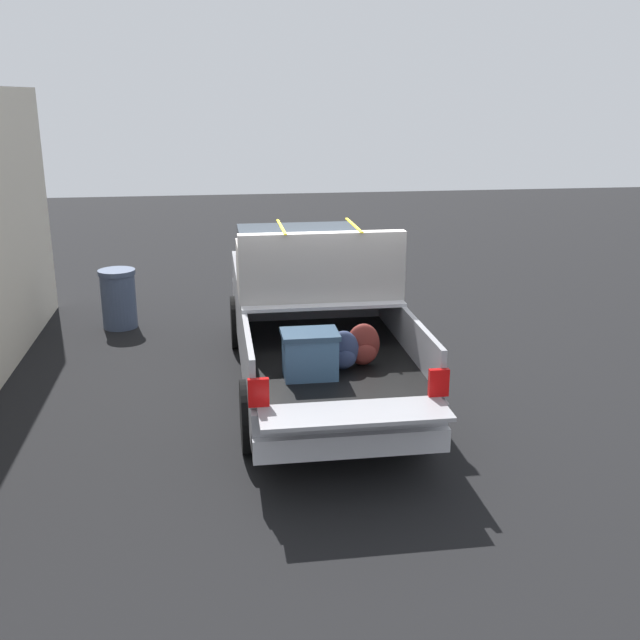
% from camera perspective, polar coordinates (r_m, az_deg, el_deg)
% --- Properties ---
extents(ground_plane, '(40.00, 40.00, 0.00)m').
position_cam_1_polar(ground_plane, '(9.97, -0.50, -5.06)').
color(ground_plane, black).
extents(pickup_truck, '(6.05, 2.06, 2.23)m').
position_cam_1_polar(pickup_truck, '(9.99, -0.79, 0.77)').
color(pickup_truck, gray).
rests_on(pickup_truck, ground_plane).
extents(trash_can, '(0.60, 0.60, 0.98)m').
position_cam_1_polar(trash_can, '(12.74, -15.15, 1.60)').
color(trash_can, '#3F4C66').
rests_on(trash_can, ground_plane).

